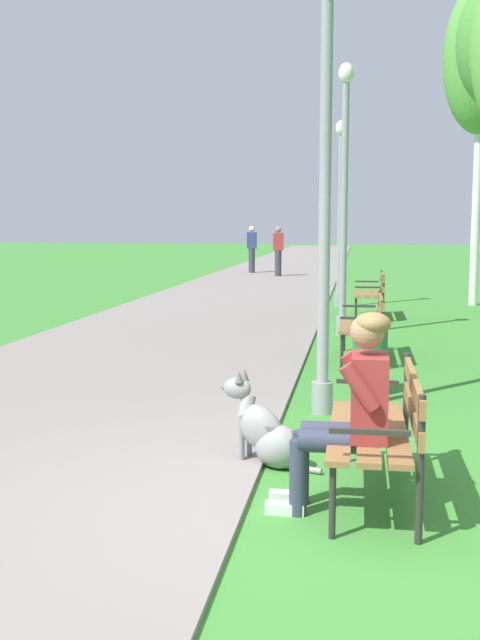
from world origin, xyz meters
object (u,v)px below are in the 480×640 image
park_bench_near (384,422)px  dog_grey (266,432)px  lamp_post_mid (344,197)px  pedestrian_distant (278,251)px  park_bench_mid (367,321)px  lamp_post_near (325,188)px  lamp_post_far (340,211)px  park_bench_far (372,291)px  pedestrian_further_distant (252,250)px  person_seated_on_near_bench (351,404)px  litter_bin (370,361)px

park_bench_near → dog_grey: size_ratio=1.86×
lamp_post_mid → pedestrian_distant: bearing=100.4°
park_bench_mid → lamp_post_mid: size_ratio=0.36×
lamp_post_near → lamp_post_far: 9.37m
park_bench_far → pedestrian_further_distant: bearing=108.1°
park_bench_near → pedestrian_distant: pedestrian_distant is taller
person_seated_on_near_bench → lamp_post_far: size_ratio=0.32×
park_bench_near → lamp_post_mid: 7.65m
person_seated_on_near_bench → lamp_post_near: lamp_post_near is taller
park_bench_near → pedestrian_further_distant: size_ratio=0.91×
park_bench_near → pedestrian_further_distant: (-3.88, 21.94, 0.33)m
park_bench_near → lamp_post_mid: bearing=93.3°
lamp_post_near → pedestrian_further_distant: 20.02m
lamp_post_mid → litter_bin: lamp_post_mid is taller
lamp_post_far → pedestrian_further_distant: bearing=107.7°
park_bench_near → lamp_post_near: lamp_post_near is taller
dog_grey → pedestrian_distant: (-1.96, 19.78, 0.58)m
park_bench_far → dog_grey: size_ratio=1.86×
lamp_post_near → pedestrian_further_distant: bearing=99.7°
pedestrian_further_distant → park_bench_mid: bearing=-77.2°
park_bench_near → park_bench_far: (0.08, 9.80, 0.00)m
park_bench_far → lamp_post_far: size_ratio=0.39×
dog_grey → lamp_post_near: (0.34, 1.67, 1.83)m
litter_bin → lamp_post_far: bearing=93.7°
dog_grey → lamp_post_near: 2.50m
park_bench_mid → lamp_post_far: 6.59m
person_seated_on_near_bench → lamp_post_mid: (-0.22, 7.71, 1.50)m
park_bench_far → pedestrian_distant: bearing=105.2°
dog_grey → pedestrian_further_distant: bearing=98.1°
lamp_post_mid → litter_bin: (0.38, -4.28, -1.83)m
park_bench_far → pedestrian_distant: size_ratio=0.91×
park_bench_near → lamp_post_far: size_ratio=0.39×
park_bench_far → litter_bin: park_bench_far is taller
lamp_post_near → litter_bin: bearing=64.4°
park_bench_mid → pedestrian_further_distant: size_ratio=0.91×
park_bench_mid → lamp_post_near: lamp_post_near is taller
park_bench_near → lamp_post_near: bearing=102.5°
park_bench_far → dog_grey: (-0.91, -9.23, -0.25)m
park_bench_near → lamp_post_mid: lamp_post_mid is taller
person_seated_on_near_bench → dog_grey: (-0.62, 0.83, -0.42)m
park_bench_mid → litter_bin: 2.04m
litter_bin → pedestrian_further_distant: (-3.83, 18.76, 0.49)m
dog_grey → pedestrian_distant: size_ratio=0.49×
litter_bin → pedestrian_distant: (-2.75, 17.18, 0.49)m
lamp_post_near → lamp_post_far: lamp_post_near is taller
lamp_post_near → park_bench_mid: bearing=81.8°
park_bench_far → lamp_post_mid: (-0.50, -2.34, 1.67)m
park_bench_near → lamp_post_far: lamp_post_far is taller
park_bench_mid → lamp_post_near: size_ratio=0.37×
dog_grey → lamp_post_near: lamp_post_near is taller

